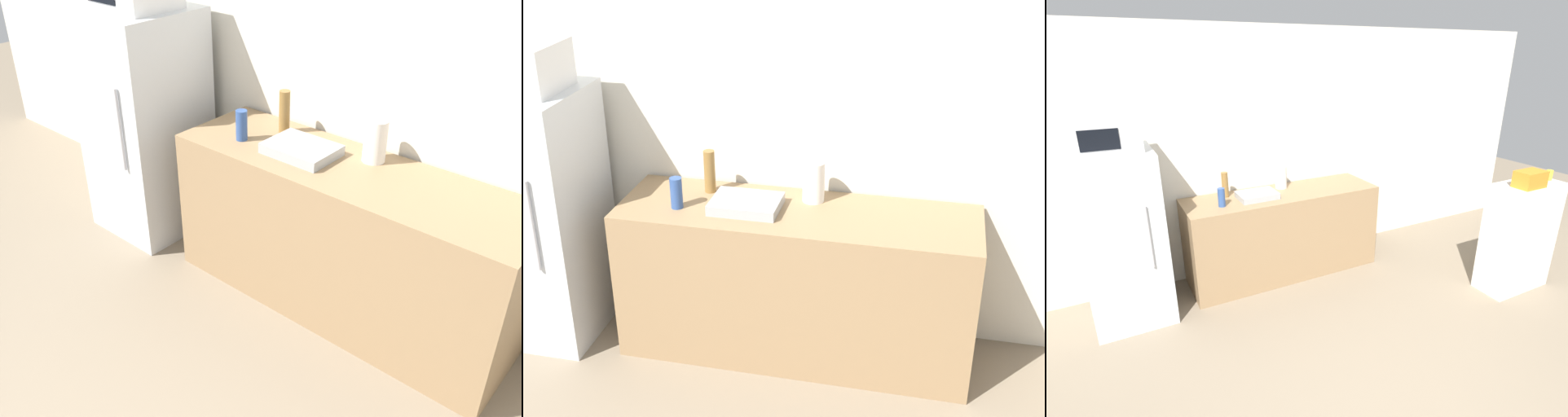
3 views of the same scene
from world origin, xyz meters
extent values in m
cube|color=silver|center=(0.00, 2.75, 1.30)|extent=(8.00, 0.06, 2.60)
cube|color=silver|center=(-1.37, 2.29, 0.79)|extent=(0.67, 0.68, 1.57)
cylinder|color=#B7B7BC|center=(-1.18, 1.93, 0.90)|extent=(0.02, 0.02, 0.55)
cube|color=white|center=(-1.37, 2.29, 1.71)|extent=(0.52, 0.41, 0.27)
cube|color=black|center=(-1.42, 2.08, 1.71)|extent=(0.28, 0.01, 0.16)
cube|color=#937551|center=(0.22, 2.38, 0.47)|extent=(2.07, 0.63, 0.94)
cube|color=#9EA3A8|center=(-0.07, 2.35, 0.97)|extent=(0.39, 0.29, 0.06)
cylinder|color=olive|center=(-0.35, 2.54, 1.07)|extent=(0.07, 0.07, 0.26)
cylinder|color=#2D4C8C|center=(-0.46, 2.28, 1.03)|extent=(0.07, 0.07, 0.18)
cube|color=silver|center=(2.22, 0.98, 0.57)|extent=(0.73, 0.36, 1.13)
cube|color=orange|center=(2.11, 0.91, 1.21)|extent=(0.28, 0.18, 0.16)
cylinder|color=yellow|center=(2.51, 0.97, 1.18)|extent=(0.06, 0.06, 0.10)
cylinder|color=white|center=(0.28, 2.54, 1.06)|extent=(0.13, 0.13, 0.24)
camera|label=1|loc=(1.69, -0.05, 2.36)|focal=40.00mm
camera|label=2|loc=(0.96, -1.24, 2.73)|focal=50.00mm
camera|label=3|loc=(-1.45, -1.35, 2.32)|focal=28.00mm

